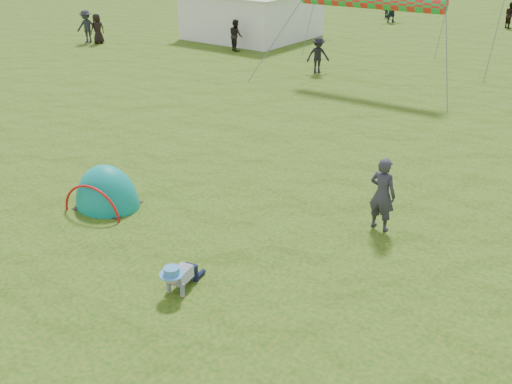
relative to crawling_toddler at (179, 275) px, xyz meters
The scene contains 15 objects.
ground 0.69m from the crawling_toddler, 139.53° to the right, with size 140.00×140.00×0.00m, color #154A09.
crawling_toddler is the anchor object (origin of this frame).
popup_tent 4.05m from the crawling_toddler, 155.70° to the left, with size 1.58×1.30×2.05m, color #00785C.
standing_adult 4.74m from the crawling_toddler, 63.34° to the left, with size 0.61×0.40×1.66m, color #2E2C38.
crowd_person_1 33.62m from the crawling_toddler, 92.45° to the left, with size 0.78×0.61×1.60m, color black.
crowd_person_2 34.95m from the crawling_toddler, 105.99° to the left, with size 0.94×0.39×1.60m, color #1E2D38.
crowd_person_3 25.12m from the crawling_toddler, 142.45° to the left, with size 1.14×0.66×1.77m, color #27262D.
crowd_person_5 32.71m from the crawling_toddler, 105.12° to the left, with size 1.47×0.47×1.59m, color #1A292F.
crowd_person_6 27.68m from the crawling_toddler, 116.70° to the left, with size 0.63×0.41×1.72m, color #323137.
crowd_person_7 21.59m from the crawling_toddler, 122.94° to the left, with size 0.78×0.60×1.60m, color black.
crowd_person_9 17.21m from the crawling_toddler, 109.91° to the left, with size 1.02×0.59×1.58m, color black.
crowd_person_10 24.71m from the crawling_toddler, 141.18° to the left, with size 0.78×0.51×1.60m, color black.
crowd_person_13 26.34m from the crawling_toddler, 118.44° to the left, with size 0.78×0.61×1.61m, color #453730.
crowd_person_14 33.42m from the crawling_toddler, 126.06° to the left, with size 0.95×0.40×1.63m, color #27303B.
rainbow_tube_kite 15.68m from the crawling_toddler, 101.67° to the left, with size 0.64×0.64×5.79m, color red.
Camera 1 is at (6.46, -6.04, 6.10)m, focal length 40.00 mm.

